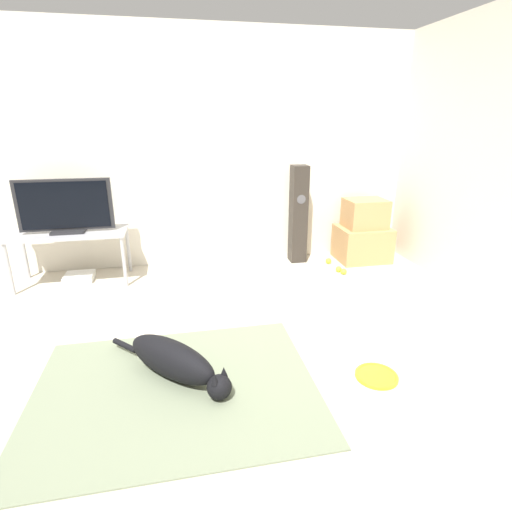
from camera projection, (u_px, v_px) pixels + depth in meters
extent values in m
plane|color=#BCB29E|center=(207.00, 359.00, 2.84)|extent=(12.00, 12.00, 0.00)
cube|color=silver|center=(186.00, 152.00, 4.37)|extent=(8.00, 0.06, 2.55)
cube|color=slate|center=(176.00, 388.00, 2.53)|extent=(1.76, 1.37, 0.01)
ellipsoid|color=black|center=(171.00, 359.00, 2.61)|extent=(0.66, 0.67, 0.25)
sphere|color=black|center=(219.00, 387.00, 2.41)|extent=(0.15, 0.15, 0.15)
cone|color=black|center=(224.00, 372.00, 2.41)|extent=(0.05, 0.05, 0.07)
cone|color=black|center=(215.00, 379.00, 2.34)|extent=(0.05, 0.05, 0.07)
cylinder|color=black|center=(125.00, 345.00, 2.89)|extent=(0.19, 0.20, 0.04)
cylinder|color=yellow|center=(376.00, 376.00, 2.64)|extent=(0.28, 0.28, 0.02)
torus|color=yellow|center=(377.00, 375.00, 2.64)|extent=(0.28, 0.28, 0.02)
cube|color=tan|center=(362.00, 243.00, 4.79)|extent=(0.59, 0.49, 0.40)
cube|color=tan|center=(365.00, 213.00, 4.67)|extent=(0.46, 0.38, 0.33)
cube|color=#2D2823|center=(298.00, 215.00, 4.63)|extent=(0.18, 0.18, 1.13)
cylinder|color=#4C4C51|center=(301.00, 199.00, 4.48)|extent=(0.10, 0.00, 0.10)
cube|color=#A8A8AD|center=(69.00, 233.00, 4.01)|extent=(1.11, 0.50, 0.02)
cylinder|color=#A8A8AD|center=(9.00, 270.00, 3.80)|extent=(0.04, 0.04, 0.52)
cylinder|color=#A8A8AD|center=(124.00, 262.00, 3.99)|extent=(0.04, 0.04, 0.52)
cylinder|color=#A8A8AD|center=(25.00, 255.00, 4.21)|extent=(0.04, 0.04, 0.52)
cylinder|color=#A8A8AD|center=(128.00, 249.00, 4.41)|extent=(0.04, 0.04, 0.52)
cube|color=#232326|center=(69.00, 231.00, 4.01)|extent=(0.31, 0.20, 0.02)
cube|color=#232326|center=(65.00, 205.00, 3.93)|extent=(0.90, 0.04, 0.51)
cube|color=black|center=(64.00, 205.00, 3.91)|extent=(0.83, 0.01, 0.46)
sphere|color=#C6E033|center=(339.00, 269.00, 4.44)|extent=(0.07, 0.07, 0.07)
sphere|color=#C6E033|center=(344.00, 271.00, 4.37)|extent=(0.07, 0.07, 0.07)
sphere|color=#C6E033|center=(328.00, 261.00, 4.70)|extent=(0.07, 0.07, 0.07)
cube|color=white|center=(79.00, 277.00, 4.21)|extent=(0.29, 0.26, 0.07)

